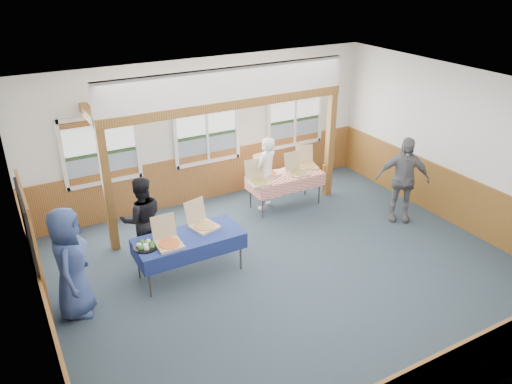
# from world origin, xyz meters

# --- Properties ---
(floor) EXTENTS (8.00, 8.00, 0.00)m
(floor) POSITION_xyz_m (0.00, 0.00, 0.00)
(floor) COLOR #273540
(floor) RESTS_ON ground
(ceiling) EXTENTS (8.00, 8.00, 0.00)m
(ceiling) POSITION_xyz_m (0.00, 0.00, 3.20)
(ceiling) COLOR white
(ceiling) RESTS_ON wall_back
(wall_back) EXTENTS (8.00, 0.00, 8.00)m
(wall_back) POSITION_xyz_m (0.00, 3.50, 1.60)
(wall_back) COLOR silver
(wall_back) RESTS_ON floor
(wall_front) EXTENTS (8.00, 0.00, 8.00)m
(wall_front) POSITION_xyz_m (0.00, -3.50, 1.60)
(wall_front) COLOR silver
(wall_front) RESTS_ON floor
(wall_left) EXTENTS (0.00, 8.00, 8.00)m
(wall_left) POSITION_xyz_m (-4.00, 0.00, 1.60)
(wall_left) COLOR silver
(wall_left) RESTS_ON floor
(wall_right) EXTENTS (0.00, 8.00, 8.00)m
(wall_right) POSITION_xyz_m (4.00, 0.00, 1.60)
(wall_right) COLOR silver
(wall_right) RESTS_ON floor
(wainscot_back) EXTENTS (7.98, 0.05, 1.10)m
(wainscot_back) POSITION_xyz_m (0.00, 3.48, 0.55)
(wainscot_back) COLOR brown
(wainscot_back) RESTS_ON floor
(wainscot_front) EXTENTS (7.98, 0.05, 1.10)m
(wainscot_front) POSITION_xyz_m (0.00, -3.48, 0.55)
(wainscot_front) COLOR brown
(wainscot_front) RESTS_ON floor
(wainscot_left) EXTENTS (0.05, 6.98, 1.10)m
(wainscot_left) POSITION_xyz_m (-3.98, 0.00, 0.55)
(wainscot_left) COLOR brown
(wainscot_left) RESTS_ON floor
(wainscot_right) EXTENTS (0.05, 6.98, 1.10)m
(wainscot_right) POSITION_xyz_m (3.98, 0.00, 0.55)
(wainscot_right) COLOR brown
(wainscot_right) RESTS_ON floor
(cased_opening) EXTENTS (0.06, 1.30, 2.10)m
(cased_opening) POSITION_xyz_m (-3.96, 0.90, 1.05)
(cased_opening) COLOR #373737
(cased_opening) RESTS_ON wall_left
(window_left) EXTENTS (1.56, 0.10, 1.46)m
(window_left) POSITION_xyz_m (-2.30, 3.46, 1.68)
(window_left) COLOR white
(window_left) RESTS_ON wall_back
(window_mid) EXTENTS (1.56, 0.10, 1.46)m
(window_mid) POSITION_xyz_m (0.00, 3.46, 1.68)
(window_mid) COLOR white
(window_mid) RESTS_ON wall_back
(window_right) EXTENTS (1.56, 0.10, 1.46)m
(window_right) POSITION_xyz_m (2.30, 3.46, 1.68)
(window_right) COLOR white
(window_right) RESTS_ON wall_back
(post_left) EXTENTS (0.15, 0.15, 2.40)m
(post_left) POSITION_xyz_m (-2.50, 2.30, 1.20)
(post_left) COLOR brown
(post_left) RESTS_ON floor
(post_right) EXTENTS (0.15, 0.15, 2.40)m
(post_right) POSITION_xyz_m (2.50, 2.30, 1.20)
(post_right) COLOR brown
(post_right) RESTS_ON floor
(cross_beam) EXTENTS (5.15, 0.18, 0.18)m
(cross_beam) POSITION_xyz_m (0.00, 2.30, 2.49)
(cross_beam) COLOR brown
(cross_beam) RESTS_ON post_left
(table_left) EXTENTS (1.99, 1.30, 0.76)m
(table_left) POSITION_xyz_m (-1.55, 0.82, 0.70)
(table_left) COLOR #373737
(table_left) RESTS_ON floor
(table_right) EXTENTS (1.77, 1.11, 0.76)m
(table_right) POSITION_xyz_m (1.31, 2.26, 0.69)
(table_right) COLOR #373737
(table_right) RESTS_ON floor
(pizza_box_a) EXTENTS (0.42, 0.51, 0.45)m
(pizza_box_a) POSITION_xyz_m (-1.95, 0.72, 0.82)
(pizza_box_a) COLOR beige
(pizza_box_a) RESTS_ON table_left
(pizza_box_b) EXTENTS (0.53, 0.60, 0.46)m
(pizza_box_b) POSITION_xyz_m (-1.21, 0.99, 0.83)
(pizza_box_b) COLOR beige
(pizza_box_b) RESTS_ON table_left
(pizza_box_c) EXTENTS (0.46, 0.54, 0.45)m
(pizza_box_c) POSITION_xyz_m (0.56, 2.16, 0.83)
(pizza_box_c) COLOR beige
(pizza_box_c) RESTS_ON table_right
(pizza_box_d) EXTENTS (0.49, 0.56, 0.44)m
(pizza_box_d) POSITION_xyz_m (0.95, 2.45, 0.82)
(pizza_box_d) COLOR beige
(pizza_box_d) RESTS_ON table_right
(pizza_box_e) EXTENTS (0.42, 0.50, 0.44)m
(pizza_box_e) POSITION_xyz_m (1.56, 2.18, 0.82)
(pizza_box_e) COLOR beige
(pizza_box_e) RESTS_ON table_right
(pizza_box_f) EXTENTS (0.51, 0.58, 0.44)m
(pizza_box_f) POSITION_xyz_m (1.97, 2.40, 0.82)
(pizza_box_f) COLOR beige
(pizza_box_f) RESTS_ON table_right
(veggie_tray) EXTENTS (0.42, 0.42, 0.09)m
(veggie_tray) POSITION_xyz_m (-2.30, 0.82, 0.79)
(veggie_tray) COLOR black
(veggie_tray) RESTS_ON table_left
(drink_glass) EXTENTS (0.07, 0.07, 0.15)m
(drink_glass) POSITION_xyz_m (2.16, 2.01, 0.83)
(drink_glass) COLOR #8E5417
(drink_glass) RESTS_ON table_right
(woman_white) EXTENTS (0.71, 0.61, 1.64)m
(woman_white) POSITION_xyz_m (0.88, 2.39, 0.82)
(woman_white) COLOR white
(woman_white) RESTS_ON floor
(woman_black) EXTENTS (0.87, 0.72, 1.63)m
(woman_black) POSITION_xyz_m (-2.09, 1.69, 0.81)
(woman_black) COLOR black
(woman_black) RESTS_ON floor
(man_blue) EXTENTS (0.85, 1.03, 1.81)m
(man_blue) POSITION_xyz_m (-3.50, 0.71, 0.91)
(man_blue) COLOR navy
(man_blue) RESTS_ON floor
(person_grey) EXTENTS (1.12, 1.01, 1.84)m
(person_grey) POSITION_xyz_m (3.09, 0.57, 0.92)
(person_grey) COLOR slate
(person_grey) RESTS_ON floor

